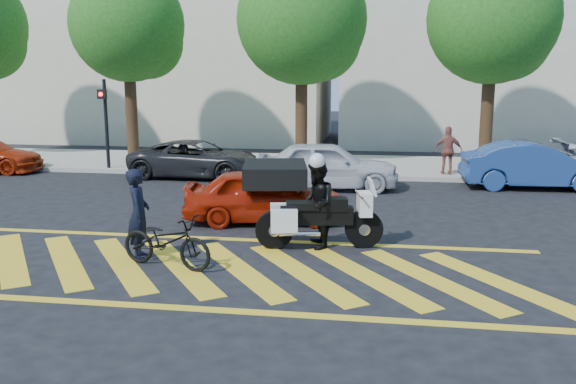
# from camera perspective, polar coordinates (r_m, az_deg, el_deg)

# --- Properties ---
(ground) EXTENTS (90.00, 90.00, 0.00)m
(ground) POSITION_cam_1_polar(r_m,az_deg,el_deg) (11.02, -7.05, -7.07)
(ground) COLOR black
(ground) RESTS_ON ground
(sidewalk) EXTENTS (60.00, 5.00, 0.15)m
(sidewalk) POSITION_cam_1_polar(r_m,az_deg,el_deg) (22.50, 1.24, 2.57)
(sidewalk) COLOR #9E998E
(sidewalk) RESTS_ON ground
(crosswalk) EXTENTS (12.33, 4.00, 0.01)m
(crosswalk) POSITION_cam_1_polar(r_m,az_deg,el_deg) (11.03, -7.25, -7.03)
(crosswalk) COLOR gold
(crosswalk) RESTS_ON ground
(building_left) EXTENTS (16.00, 8.00, 10.00)m
(building_left) POSITION_cam_1_polar(r_m,az_deg,el_deg) (32.96, -10.89, 13.68)
(building_left) COLOR beige
(building_left) RESTS_ON ground
(building_right) EXTENTS (16.00, 8.00, 11.00)m
(building_right) POSITION_cam_1_polar(r_m,az_deg,el_deg) (31.72, 20.46, 14.20)
(building_right) COLOR beige
(building_right) RESTS_ON ground
(tree_left) EXTENTS (4.20, 4.20, 7.26)m
(tree_left) POSITION_cam_1_polar(r_m,az_deg,el_deg) (24.04, -14.44, 14.54)
(tree_left) COLOR black
(tree_left) RESTS_ON ground
(tree_center) EXTENTS (4.60, 4.60, 7.56)m
(tree_center) POSITION_cam_1_polar(r_m,az_deg,el_deg) (22.36, 1.65, 15.41)
(tree_center) COLOR black
(tree_center) RESTS_ON ground
(tree_right) EXTENTS (4.40, 4.40, 7.41)m
(tree_right) POSITION_cam_1_polar(r_m,az_deg,el_deg) (22.49, 18.89, 14.69)
(tree_right) COLOR black
(tree_right) RESTS_ON ground
(signal_pole) EXTENTS (0.28, 0.43, 3.20)m
(signal_pole) POSITION_cam_1_polar(r_m,az_deg,el_deg) (21.97, -16.74, 6.74)
(signal_pole) COLOR black
(signal_pole) RESTS_ON ground
(officer_bike) EXTENTS (0.57, 0.71, 1.69)m
(officer_bike) POSITION_cam_1_polar(r_m,az_deg,el_deg) (11.63, -13.81, -2.00)
(officer_bike) COLOR black
(officer_bike) RESTS_ON ground
(bicycle) EXTENTS (1.93, 1.11, 0.96)m
(bicycle) POSITION_cam_1_polar(r_m,az_deg,el_deg) (11.06, -11.31, -4.53)
(bicycle) COLOR black
(bicycle) RESTS_ON ground
(police_motorcycle) EXTENTS (2.51, 1.00, 1.12)m
(police_motorcycle) POSITION_cam_1_polar(r_m,az_deg,el_deg) (12.01, 2.77, -2.46)
(police_motorcycle) COLOR black
(police_motorcycle) RESTS_ON ground
(officer_moto) EXTENTS (0.81, 0.96, 1.75)m
(officer_moto) POSITION_cam_1_polar(r_m,az_deg,el_deg) (11.96, 2.70, -1.20)
(officer_moto) COLOR black
(officer_moto) RESTS_ON ground
(red_convertible) EXTENTS (3.89, 2.09, 1.26)m
(red_convertible) POSITION_cam_1_polar(r_m,az_deg,el_deg) (14.10, -2.26, -0.32)
(red_convertible) COLOR #A11A07
(red_convertible) RESTS_ON ground
(parked_mid_left) EXTENTS (4.50, 2.22, 1.23)m
(parked_mid_left) POSITION_cam_1_polar(r_m,az_deg,el_deg) (20.37, -8.49, 3.08)
(parked_mid_left) COLOR black
(parked_mid_left) RESTS_ON ground
(parked_mid_right) EXTENTS (4.38, 2.14, 1.44)m
(parked_mid_right) POSITION_cam_1_polar(r_m,az_deg,el_deg) (18.13, 3.67, 2.52)
(parked_mid_right) COLOR silver
(parked_mid_right) RESTS_ON ground
(parked_right) EXTENTS (4.28, 1.62, 1.39)m
(parked_right) POSITION_cam_1_polar(r_m,az_deg,el_deg) (19.60, 22.05, 2.31)
(parked_right) COLOR navy
(parked_right) RESTS_ON ground
(pedestrian_right) EXTENTS (0.92, 0.40, 1.56)m
(pedestrian_right) POSITION_cam_1_polar(r_m,az_deg,el_deg) (20.49, 14.75, 3.77)
(pedestrian_right) COLOR #955043
(pedestrian_right) RESTS_ON sidewalk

